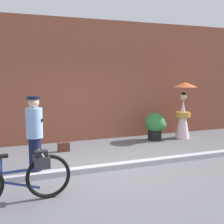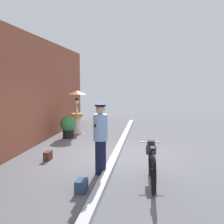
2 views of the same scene
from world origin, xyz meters
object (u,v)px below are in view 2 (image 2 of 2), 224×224
Objects in this scene: potted_plant_by_door at (69,126)px; person_with_parasol at (77,112)px; backpack_on_pavement at (82,186)px; backpack_spare at (48,156)px; person_officer at (101,137)px; bicycle_near_officer at (152,163)px.

person_with_parasol is at bearing -4.63° from potted_plant_by_door.
backpack_spare reaches higher than backpack_on_pavement.
potted_plant_by_door is 2.82× the size of backpack_spare.
potted_plant_by_door is (-0.99, 0.08, -0.43)m from person_with_parasol.
backpack_spare is at bearing -176.16° from person_with_parasol.
backpack_on_pavement is (-1.09, 0.18, -0.77)m from person_officer.
person_officer reaches higher than backpack_on_pavement.
person_with_parasol reaches higher than potted_plant_by_door.
backpack_on_pavement is at bearing 170.42° from person_officer.
person_with_parasol is (5.35, 3.16, 0.48)m from bicycle_near_officer.
backpack_on_pavement is 2.51m from backpack_spare.
backpack_on_pavement is at bearing -159.97° from potted_plant_by_door.
backpack_spare is (0.92, 1.68, -0.76)m from person_officer.
bicycle_near_officer is 5.91× the size of backpack_spare.
backpack_on_pavement is at bearing -143.28° from backpack_spare.
person_with_parasol reaches higher than backpack_on_pavement.
potted_plant_by_door reaches higher than backpack_on_pavement.
backpack_spare is at bearing 36.72° from backpack_on_pavement.
potted_plant_by_door is 3.11m from backpack_spare.
bicycle_near_officer reaches higher than backpack_on_pavement.
potted_plant_by_door is at bearing 27.05° from person_officer.
bicycle_near_officer is 1.11× the size of person_officer.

